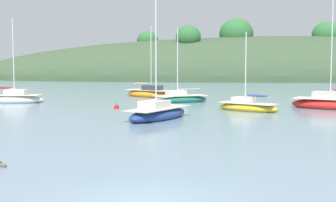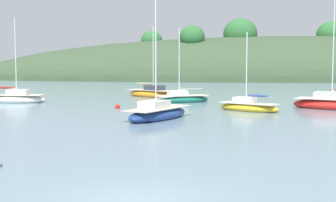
{
  "view_description": "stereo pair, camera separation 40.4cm",
  "coord_description": "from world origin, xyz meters",
  "px_view_note": "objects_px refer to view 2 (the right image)",
  "views": [
    {
      "loc": [
        1.2,
        -12.64,
        3.95
      ],
      "look_at": [
        0.0,
        20.0,
        1.2
      ],
      "focal_mm": 49.07,
      "sensor_mm": 36.0,
      "label": 1
    },
    {
      "loc": [
        1.6,
        -12.63,
        3.95
      ],
      "look_at": [
        0.0,
        20.0,
        1.2
      ],
      "focal_mm": 49.07,
      "sensor_mm": 36.0,
      "label": 2
    }
  ],
  "objects_px": {
    "sailboat_navy_dinghy": "(158,113)",
    "sailboat_black_sloop": "(151,93)",
    "sailboat_teal_outer": "(249,107)",
    "sailboat_white_near": "(181,99)",
    "sailboat_grey_yawl": "(14,98)",
    "mooring_buoy_inner": "(118,107)",
    "sailboat_cream_ketch": "(336,104)"
  },
  "relations": [
    {
      "from": "sailboat_navy_dinghy",
      "to": "sailboat_black_sloop",
      "type": "relative_size",
      "value": 1.02
    },
    {
      "from": "sailboat_teal_outer",
      "to": "sailboat_white_near",
      "type": "bearing_deg",
      "value": 126.07
    },
    {
      "from": "sailboat_grey_yawl",
      "to": "mooring_buoy_inner",
      "type": "bearing_deg",
      "value": -25.04
    },
    {
      "from": "sailboat_navy_dinghy",
      "to": "sailboat_black_sloop",
      "type": "xyz_separation_m",
      "value": [
        -2.23,
        20.78,
        0.01
      ]
    },
    {
      "from": "sailboat_black_sloop",
      "to": "mooring_buoy_inner",
      "type": "relative_size",
      "value": 15.43
    },
    {
      "from": "sailboat_white_near",
      "to": "sailboat_cream_ketch",
      "type": "bearing_deg",
      "value": -24.72
    },
    {
      "from": "sailboat_cream_ketch",
      "to": "sailboat_black_sloop",
      "type": "distance_m",
      "value": 21.41
    },
    {
      "from": "sailboat_teal_outer",
      "to": "mooring_buoy_inner",
      "type": "height_order",
      "value": "sailboat_teal_outer"
    },
    {
      "from": "sailboat_teal_outer",
      "to": "sailboat_grey_yawl",
      "type": "height_order",
      "value": "sailboat_grey_yawl"
    },
    {
      "from": "sailboat_teal_outer",
      "to": "sailboat_cream_ketch",
      "type": "distance_m",
      "value": 7.73
    },
    {
      "from": "sailboat_black_sloop",
      "to": "sailboat_white_near",
      "type": "bearing_deg",
      "value": -63.44
    },
    {
      "from": "sailboat_navy_dinghy",
      "to": "mooring_buoy_inner",
      "type": "distance_m",
      "value": 8.43
    },
    {
      "from": "sailboat_teal_outer",
      "to": "sailboat_black_sloop",
      "type": "bearing_deg",
      "value": 121.75
    },
    {
      "from": "sailboat_teal_outer",
      "to": "sailboat_navy_dinghy",
      "type": "xyz_separation_m",
      "value": [
        -7.03,
        -5.82,
        0.05
      ]
    },
    {
      "from": "sailboat_teal_outer",
      "to": "sailboat_navy_dinghy",
      "type": "relative_size",
      "value": 0.78
    },
    {
      "from": "sailboat_cream_ketch",
      "to": "sailboat_white_near",
      "type": "height_order",
      "value": "sailboat_cream_ketch"
    },
    {
      "from": "sailboat_grey_yawl",
      "to": "sailboat_cream_ketch",
      "type": "bearing_deg",
      "value": -9.72
    },
    {
      "from": "sailboat_grey_yawl",
      "to": "mooring_buoy_inner",
      "type": "height_order",
      "value": "sailboat_grey_yawl"
    },
    {
      "from": "sailboat_navy_dinghy",
      "to": "mooring_buoy_inner",
      "type": "relative_size",
      "value": 15.75
    },
    {
      "from": "sailboat_white_near",
      "to": "sailboat_black_sloop",
      "type": "height_order",
      "value": "sailboat_black_sloop"
    },
    {
      "from": "sailboat_cream_ketch",
      "to": "sailboat_white_near",
      "type": "distance_m",
      "value": 14.54
    },
    {
      "from": "sailboat_teal_outer",
      "to": "sailboat_cream_ketch",
      "type": "xyz_separation_m",
      "value": [
        7.55,
        1.69,
        0.1
      ]
    },
    {
      "from": "sailboat_grey_yawl",
      "to": "sailboat_white_near",
      "type": "bearing_deg",
      "value": 3.4
    },
    {
      "from": "sailboat_cream_ketch",
      "to": "sailboat_navy_dinghy",
      "type": "height_order",
      "value": "sailboat_cream_ketch"
    },
    {
      "from": "sailboat_black_sloop",
      "to": "sailboat_navy_dinghy",
      "type": "bearing_deg",
      "value": -83.87
    },
    {
      "from": "sailboat_white_near",
      "to": "mooring_buoy_inner",
      "type": "xyz_separation_m",
      "value": [
        -5.39,
        -6.2,
        -0.23
      ]
    },
    {
      "from": "sailboat_cream_ketch",
      "to": "sailboat_navy_dinghy",
      "type": "xyz_separation_m",
      "value": [
        -14.57,
        -7.51,
        -0.05
      ]
    },
    {
      "from": "sailboat_teal_outer",
      "to": "sailboat_black_sloop",
      "type": "xyz_separation_m",
      "value": [
        -9.26,
        14.96,
        0.06
      ]
    },
    {
      "from": "sailboat_white_near",
      "to": "sailboat_navy_dinghy",
      "type": "relative_size",
      "value": 0.89
    },
    {
      "from": "sailboat_white_near",
      "to": "sailboat_grey_yawl",
      "type": "relative_size",
      "value": 0.88
    },
    {
      "from": "sailboat_white_near",
      "to": "sailboat_navy_dinghy",
      "type": "height_order",
      "value": "sailboat_navy_dinghy"
    },
    {
      "from": "sailboat_navy_dinghy",
      "to": "sailboat_white_near",
      "type": "bearing_deg",
      "value": 84.28
    }
  ]
}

